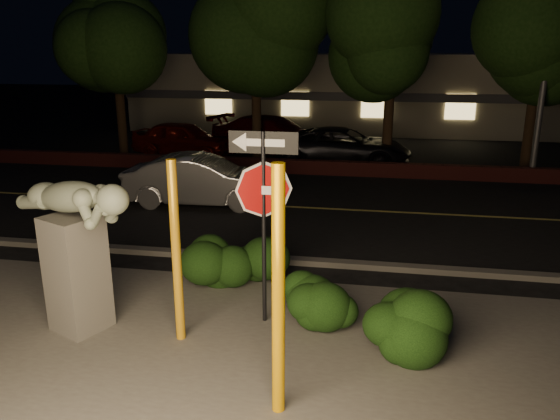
% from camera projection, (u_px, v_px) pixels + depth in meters
% --- Properties ---
extents(ground, '(90.00, 90.00, 0.00)m').
position_uv_depth(ground, '(310.00, 183.00, 18.13)').
color(ground, black).
rests_on(ground, ground).
extents(patio, '(14.00, 6.00, 0.02)m').
position_uv_depth(patio, '(215.00, 363.00, 7.75)').
color(patio, '#4C4944').
rests_on(patio, ground).
extents(road, '(80.00, 8.00, 0.01)m').
position_uv_depth(road, '(297.00, 207.00, 15.30)').
color(road, black).
rests_on(road, ground).
extents(lane_marking, '(80.00, 0.12, 0.00)m').
position_uv_depth(lane_marking, '(297.00, 207.00, 15.29)').
color(lane_marking, '#AF9F46').
rests_on(lane_marking, road).
extents(curb, '(80.00, 0.25, 0.12)m').
position_uv_depth(curb, '(268.00, 259.00, 11.41)').
color(curb, '#4C4944').
rests_on(curb, ground).
extents(brick_wall, '(40.00, 0.35, 0.50)m').
position_uv_depth(brick_wall, '(314.00, 167.00, 19.29)').
color(brick_wall, '#4B1918').
rests_on(brick_wall, ground).
extents(parking_lot, '(40.00, 12.00, 0.01)m').
position_uv_depth(parking_lot, '(329.00, 147.00, 24.74)').
color(parking_lot, black).
rests_on(parking_lot, ground).
extents(building, '(22.00, 10.20, 4.00)m').
position_uv_depth(building, '(342.00, 89.00, 31.71)').
color(building, slate).
rests_on(building, ground).
extents(tree_far_a, '(4.60, 4.60, 7.43)m').
position_uv_depth(tree_far_a, '(113.00, 20.00, 20.78)').
color(tree_far_a, black).
rests_on(tree_far_a, ground).
extents(tree_far_c, '(4.80, 4.80, 7.84)m').
position_uv_depth(tree_far_c, '(395.00, 7.00, 18.74)').
color(tree_far_c, black).
rests_on(tree_far_c, ground).
extents(tree_far_d, '(4.40, 4.40, 7.42)m').
position_uv_depth(tree_far_d, '(544.00, 14.00, 18.45)').
color(tree_far_d, black).
rests_on(tree_far_d, ground).
extents(yellow_pole_left, '(0.14, 0.14, 2.81)m').
position_uv_depth(yellow_pole_left, '(176.00, 253.00, 8.00)').
color(yellow_pole_left, gold).
rests_on(yellow_pole_left, ground).
extents(yellow_pole_right, '(0.16, 0.16, 3.12)m').
position_uv_depth(yellow_pole_right, '(278.00, 295.00, 6.30)').
color(yellow_pole_right, '#E19C04').
rests_on(yellow_pole_right, ground).
extents(signpost, '(1.06, 0.07, 3.12)m').
position_uv_depth(signpost, '(264.00, 190.00, 8.31)').
color(signpost, black).
rests_on(signpost, ground).
extents(sculpture, '(2.27, 1.46, 2.51)m').
position_uv_depth(sculpture, '(74.00, 237.00, 8.26)').
color(sculpture, '#4C4944').
rests_on(sculpture, ground).
extents(hedge_center, '(2.21, 1.59, 1.05)m').
position_uv_depth(hedge_center, '(237.00, 258.00, 10.19)').
color(hedge_center, black).
rests_on(hedge_center, ground).
extents(hedge_right, '(1.92, 1.52, 1.11)m').
position_uv_depth(hedge_right, '(311.00, 292.00, 8.73)').
color(hedge_right, black).
rests_on(hedge_right, ground).
extents(hedge_far_right, '(1.70, 1.29, 1.05)m').
position_uv_depth(hedge_far_right, '(404.00, 319.00, 7.91)').
color(hedge_far_right, black).
rests_on(hedge_far_right, ground).
extents(silver_sedan, '(4.37, 1.72, 1.42)m').
position_uv_depth(silver_sedan, '(201.00, 180.00, 15.40)').
color(silver_sedan, '#B1B2B6').
rests_on(silver_sedan, ground).
extents(parked_car_red, '(4.37, 2.18, 1.43)m').
position_uv_depth(parked_car_red, '(183.00, 139.00, 22.43)').
color(parked_car_red, maroon).
rests_on(parked_car_red, ground).
extents(parked_car_darkred, '(5.79, 3.50, 1.57)m').
position_uv_depth(parked_car_darkred, '(273.00, 135.00, 22.89)').
color(parked_car_darkred, '#440609').
rests_on(parked_car_darkred, ground).
extents(parked_car_dark, '(5.22, 2.64, 1.42)m').
position_uv_depth(parked_car_dark, '(343.00, 146.00, 20.72)').
color(parked_car_dark, black).
rests_on(parked_car_dark, ground).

